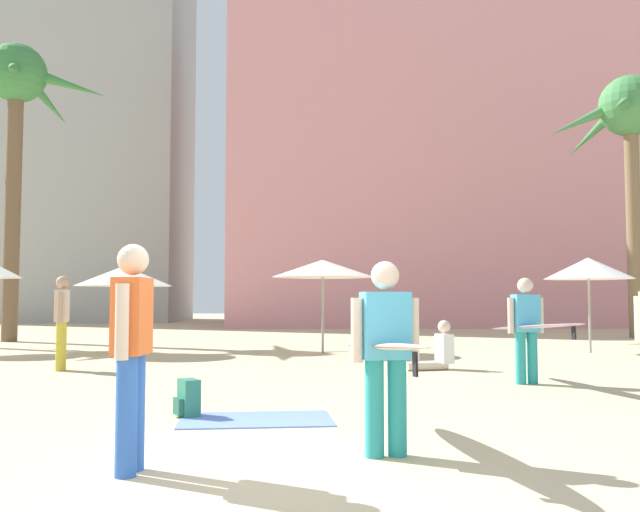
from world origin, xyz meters
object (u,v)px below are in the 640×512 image
(person_near_left, at_px, (528,326))
(person_far_left, at_px, (132,346))
(palm_tree_center, at_px, (16,100))
(person_near_right, at_px, (62,318))
(cafe_umbrella_0, at_px, (588,268))
(backpack, at_px, (188,399))
(palm_tree_left, at_px, (631,123))
(person_mid_center, at_px, (437,352))
(cafe_umbrella_4, at_px, (323,269))
(cafe_umbrella_2, at_px, (124,276))
(person_far_right, at_px, (384,348))
(beach_towel, at_px, (256,419))

(person_near_left, relative_size, person_far_left, 1.83)
(palm_tree_center, bearing_deg, person_near_right, -62.67)
(cafe_umbrella_0, distance_m, backpack, 12.49)
(backpack, height_order, person_near_right, person_near_right)
(person_near_right, bearing_deg, palm_tree_left, -157.42)
(backpack, height_order, person_mid_center, person_mid_center)
(person_far_left, bearing_deg, backpack, 92.20)
(cafe_umbrella_4, relative_size, person_near_left, 0.79)
(cafe_umbrella_2, bearing_deg, person_far_right, -65.37)
(palm_tree_left, relative_size, backpack, 21.77)
(palm_tree_center, distance_m, cafe_umbrella_0, 17.94)
(palm_tree_left, height_order, cafe_umbrella_2, palm_tree_left)
(palm_tree_left, xyz_separation_m, person_near_left, (-8.05, -12.77, -6.56))
(backpack, height_order, person_near_left, person_near_left)
(cafe_umbrella_2, height_order, beach_towel, cafe_umbrella_2)
(cafe_umbrella_0, bearing_deg, person_near_left, -120.15)
(person_near_left, bearing_deg, cafe_umbrella_4, 14.99)
(backpack, bearing_deg, person_far_left, 61.59)
(backpack, distance_m, person_near_left, 5.57)
(palm_tree_center, height_order, person_far_right, palm_tree_center)
(person_far_right, bearing_deg, person_near_right, 25.28)
(person_near_left, distance_m, person_far_left, 7.14)
(cafe_umbrella_0, relative_size, person_far_left, 1.35)
(cafe_umbrella_0, bearing_deg, backpack, -133.10)
(palm_tree_left, relative_size, cafe_umbrella_4, 3.62)
(cafe_umbrella_4, relative_size, person_far_right, 0.88)
(backpack, xyz_separation_m, person_far_right, (1.97, -1.89, 0.69))
(cafe_umbrella_4, distance_m, person_far_right, 11.00)
(cafe_umbrella_2, xyz_separation_m, person_near_right, (-0.22, -3.66, -0.91))
(cafe_umbrella_2, distance_m, cafe_umbrella_4, 4.79)
(palm_tree_center, xyz_separation_m, person_far_right, (9.78, -16.05, -6.80))
(palm_tree_center, height_order, person_near_left, palm_tree_center)
(palm_tree_center, distance_m, beach_towel, 18.43)
(cafe_umbrella_4, bearing_deg, beach_towel, -96.56)
(palm_tree_center, distance_m, person_near_left, 18.31)
(person_far_left, distance_m, person_near_right, 8.28)
(palm_tree_center, bearing_deg, person_near_left, -42.18)
(backpack, bearing_deg, palm_tree_left, -157.08)
(cafe_umbrella_4, xyz_separation_m, person_far_right, (0.13, -10.93, -1.17))
(palm_tree_center, distance_m, person_mid_center, 16.49)
(palm_tree_center, distance_m, person_far_right, 19.99)
(cafe_umbrella_4, relative_size, person_far_left, 1.45)
(palm_tree_left, xyz_separation_m, person_far_left, (-12.88, -18.02, -6.51))
(palm_tree_center, relative_size, cafe_umbrella_2, 4.13)
(person_near_left, distance_m, person_mid_center, 2.62)
(beach_towel, relative_size, person_near_right, 0.94)
(person_far_right, relative_size, person_far_left, 1.65)
(cafe_umbrella_2, relative_size, cafe_umbrella_4, 0.91)
(person_far_right, bearing_deg, person_mid_center, -25.69)
(palm_tree_center, xyz_separation_m, person_near_left, (12.60, -11.42, -6.79))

